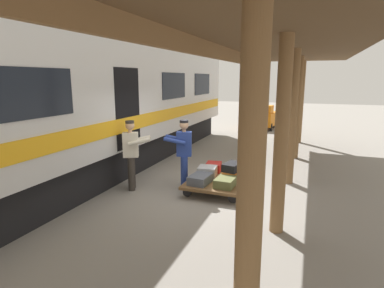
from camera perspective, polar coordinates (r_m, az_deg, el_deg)
ground_plane at (r=7.76m, az=2.35°, el=-8.60°), size 60.00×60.00×0.00m
platform_canopy at (r=6.96m, az=17.04°, el=15.78°), size 3.20×15.16×3.56m
train_car at (r=9.06m, az=-19.58°, el=7.05°), size 3.02×16.54×4.00m
luggage_cart at (r=7.93m, az=4.86°, el=-6.39°), size 1.35×1.94×0.28m
suitcase_olive_duffel at (r=7.32m, az=6.04°, el=-6.80°), size 0.44×0.60×0.20m
suitcase_gray_aluminum at (r=7.96m, az=2.76°, el=-4.98°), size 0.49×0.50×0.26m
suitcase_slate_roller at (r=7.49m, az=1.50°, el=-6.30°), size 0.48×0.66×0.20m
suitcase_red_plastic at (r=8.45m, az=3.87°, el=-4.14°), size 0.44×0.54×0.22m
suitcase_tan_vintage at (r=8.31m, az=7.91°, el=-4.46°), size 0.39×0.62×0.24m
suitcase_orange_carryall at (r=7.81m, az=7.03°, el=-5.53°), size 0.42×0.59×0.23m
suitcase_black_hardshell at (r=7.75m, az=7.31°, el=-4.07°), size 0.45×0.61×0.19m
porter_in_overalls at (r=7.81m, az=-1.56°, el=-1.37°), size 0.73×0.56×1.70m
porter_by_door at (r=7.84m, az=-10.75°, el=-1.52°), size 0.74×0.61×1.70m
baggage_tug at (r=17.52m, az=12.78°, el=4.66°), size 1.27×1.81×1.30m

